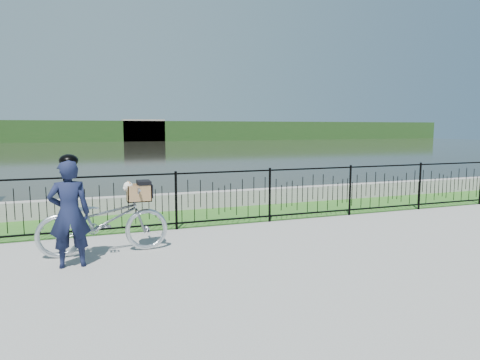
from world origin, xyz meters
name	(u,v)px	position (x,y,z in m)	size (l,w,h in m)	color
ground	(254,245)	(0.00, 0.00, 0.00)	(120.00, 120.00, 0.00)	gray
grass_strip	(211,216)	(0.00, 2.60, 0.00)	(60.00, 2.00, 0.01)	#2E621F
water	(114,150)	(0.00, 33.00, 0.00)	(120.00, 120.00, 0.00)	black
quay_wall	(200,200)	(0.00, 3.60, 0.20)	(60.00, 0.30, 0.40)	gray
fence	(225,198)	(0.00, 1.60, 0.58)	(14.00, 0.06, 1.15)	black
far_treeline	(100,131)	(0.00, 60.00, 1.50)	(120.00, 6.00, 3.00)	#204018
far_building_right	(143,130)	(6.00, 58.50, 1.60)	(6.00, 3.00, 3.20)	#A19381
bicycle_rig	(104,220)	(-2.40, 0.40, 0.53)	(2.00, 0.70, 1.16)	#B3BAC0
cyclist	(69,212)	(-2.89, -0.12, 0.80)	(0.57, 0.38, 1.62)	#121732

